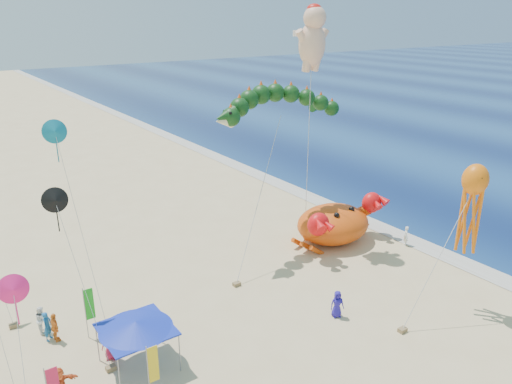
# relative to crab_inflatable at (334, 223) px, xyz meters

# --- Properties ---
(ground) EXTENTS (320.00, 320.00, 0.00)m
(ground) POSITION_rel_crab_inflatable_xyz_m (-6.78, -3.63, -1.61)
(ground) COLOR #D1B784
(ground) RESTS_ON ground
(foam_strip) EXTENTS (320.00, 320.00, 0.00)m
(foam_strip) POSITION_rel_crab_inflatable_xyz_m (5.22, -3.63, -1.61)
(foam_strip) COLOR silver
(foam_strip) RESTS_ON ground
(crab_inflatable) EXTENTS (8.36, 5.85, 3.66)m
(crab_inflatable) POSITION_rel_crab_inflatable_xyz_m (0.00, 0.00, 0.00)
(crab_inflatable) COLOR #D9480B
(crab_inflatable) RESTS_ON ground
(dragon_kite) EXTENTS (13.24, 6.74, 12.02)m
(dragon_kite) POSITION_rel_crab_inflatable_xyz_m (-3.36, 3.09, 9.06)
(dragon_kite) COLOR black
(dragon_kite) RESTS_ON ground
(cherub_kite) EXTENTS (2.11, 1.87, 18.03)m
(cherub_kite) POSITION_rel_crab_inflatable_xyz_m (-1.51, 1.68, 14.20)
(cherub_kite) COLOR #F1B693
(cherub_kite) RESTS_ON ground
(octopus_kite) EXTENTS (5.99, 1.45, 9.31)m
(octopus_kite) POSITION_rel_crab_inflatable_xyz_m (-0.29, -11.43, 5.40)
(octopus_kite) COLOR orange
(octopus_kite) RESTS_ON ground
(canopy_blue) EXTENTS (3.75, 3.75, 2.71)m
(canopy_blue) POSITION_rel_crab_inflatable_xyz_m (-18.82, -5.35, 0.83)
(canopy_blue) COLOR gray
(canopy_blue) RESTS_ON ground
(feather_flags) EXTENTS (7.56, 6.80, 3.20)m
(feather_flags) POSITION_rel_crab_inflatable_xyz_m (-22.20, -4.85, 0.40)
(feather_flags) COLOR gray
(feather_flags) RESTS_ON ground
(beachgoers) EXTENTS (30.47, 11.31, 1.82)m
(beachgoers) POSITION_rel_crab_inflatable_xyz_m (-19.52, -2.46, -0.74)
(beachgoers) COLOR #1A5B9B
(beachgoers) RESTS_ON ground
(small_kites) EXTENTS (6.31, 13.22, 12.10)m
(small_kites) POSITION_rel_crab_inflatable_xyz_m (-22.75, -1.12, 5.63)
(small_kites) COLOR yellow
(small_kites) RESTS_ON ground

